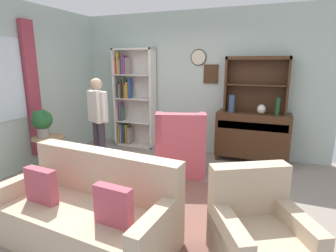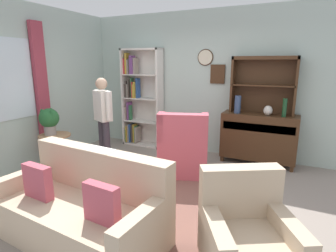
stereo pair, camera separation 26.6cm
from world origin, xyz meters
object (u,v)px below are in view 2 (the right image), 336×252
Objects in this scene: armchair_floral at (247,241)px; sideboard at (258,136)px; vase_round at (268,110)px; wingback_chair at (183,151)px; vase_tall at (238,104)px; couch_floral at (83,210)px; bookshelf at (139,99)px; potted_plant_small at (47,167)px; potted_plant_large at (49,119)px; sideboard_hutch at (264,77)px; plant_stand at (56,148)px; bottle_wine at (285,108)px; person_reading at (103,116)px.

sideboard is at bearing 96.04° from armchair_floral.
vase_round is 0.16× the size of wingback_chair.
vase_tall is 0.17× the size of couch_floral.
bookshelf reaches higher than potted_plant_small.
potted_plant_large is (-3.46, 0.98, 0.59)m from armchair_floral.
couch_floral is (-1.33, -3.06, -0.20)m from sideboard.
plant_stand is (-3.10, -1.90, -1.18)m from sideboard_hutch.
bottle_wine is 1.01× the size of potted_plant_small.
sideboard_hutch is 0.60m from vase_round.
vase_round is (0.13, -0.18, -0.55)m from sideboard_hutch.
sideboard_hutch reaches higher than armchair_floral.
couch_floral reaches higher than potted_plant_small.
vase_round is at bearing 28.10° from plant_stand.
potted_plant_large is at bearing 124.08° from potted_plant_small.
bookshelf reaches higher than bottle_wine.
sideboard_hutch is at bearing 31.38° from potted_plant_large.
vase_tall is 3.28m from plant_stand.
vase_tall is 0.30× the size of armchair_floral.
vase_round is (0.13, -0.07, 0.50)m from sideboard.
armchair_floral is (-0.09, -2.71, -0.79)m from bottle_wine.
vase_round is 0.54× the size of bottle_wine.
sideboard_hutch is 2.44× the size of potted_plant_large.
vase_round reaches higher than potted_plant_large.
vase_round is 0.38× the size of potted_plant_large.
couch_floral is at bearing -29.68° from potted_plant_small.
potted_plant_large is at bearing -148.62° from sideboard_hutch.
wingback_chair is at bearing -124.80° from vase_tall.
sideboard_hutch is 1.05× the size of armchair_floral.
person_reading is at bearing -170.24° from wingback_chair.
person_reading is (0.48, 0.87, 0.73)m from potted_plant_small.
vase_round is 0.55× the size of potted_plant_small.
person_reading is (-2.76, 1.52, 0.62)m from armchair_floral.
sideboard_hutch is 0.59× the size of couch_floral.
vase_round reaches higher than sideboard.
vase_tall is 3.22m from couch_floral.
plant_stand is at bearing -151.90° from vase_round.
armchair_floral is at bearing 9.18° from couch_floral.
bottle_wine reaches higher than sideboard.
couch_floral is at bearing -68.68° from bookshelf.
wingback_chair reaches higher than potted_plant_small.
potted_plant_small is (0.22, -0.32, -0.70)m from potted_plant_large.
armchair_floral is at bearing -11.43° from potted_plant_small.
person_reading is (0.70, 0.55, 0.03)m from potted_plant_large.
wingback_chair is at bearing -146.90° from bottle_wine.
vase_round is 3.80m from potted_plant_small.
plant_stand is at bearing -140.62° from person_reading.
sideboard is at bearing 44.41° from wingback_chair.
sideboard is 1.24× the size of wingback_chair.
sideboard is 2.11× the size of plant_stand.
vase_tall is 0.30× the size of wingback_chair.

